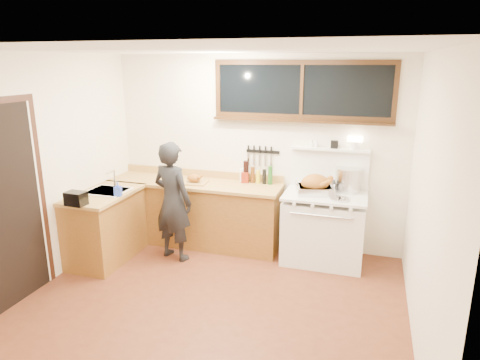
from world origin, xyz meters
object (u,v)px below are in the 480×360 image
(vintage_stove, at_px, (324,226))
(cutting_board, at_px, (194,180))
(man, at_px, (173,201))
(roast_turkey, at_px, (315,186))

(vintage_stove, height_order, cutting_board, vintage_stove)
(vintage_stove, relative_size, cutting_board, 4.31)
(man, relative_size, cutting_board, 4.20)
(roast_turkey, bearing_deg, cutting_board, -179.45)
(vintage_stove, relative_size, roast_turkey, 3.08)
(man, distance_m, roast_turkey, 1.82)
(vintage_stove, xyz_separation_m, cutting_board, (-1.76, -0.05, 0.48))
(man, bearing_deg, vintage_stove, 14.96)
(man, relative_size, roast_turkey, 3.00)
(man, bearing_deg, cutting_board, 76.29)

